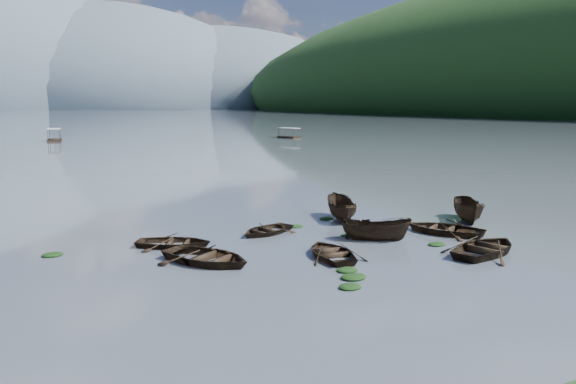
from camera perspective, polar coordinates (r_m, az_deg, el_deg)
name	(u,v)px	position (r m, az deg, el deg)	size (l,w,h in m)	color
ground_plane	(405,269)	(27.38, 11.83, -7.65)	(2400.00, 2400.00, 0.00)	#49505B
haze_mtn_c	(105,108)	(933.46, -18.13, 8.11)	(520.00, 520.00, 260.00)	#475666
haze_mtn_d	(213,108)	(979.90, -7.60, 8.50)	(520.00, 520.00, 220.00)	#475666
rowboat_0	(207,263)	(28.04, -8.25, -7.15)	(3.51, 4.91, 1.02)	black
rowboat_1	(331,257)	(28.94, 4.44, -6.57)	(2.95, 4.12, 0.85)	black
rowboat_2	(376,240)	(32.62, 8.91, -4.86)	(1.50, 3.98, 1.54)	black
rowboat_3	(444,233)	(35.22, 15.55, -4.05)	(3.36, 4.71, 0.97)	black
rowboat_4	(486,254)	(31.20, 19.47, -5.91)	(3.52, 4.93, 1.02)	black
rowboat_5	(468,221)	(39.26, 17.84, -2.82)	(1.70, 4.52, 1.75)	black
rowboat_6	(174,246)	(31.47, -11.52, -5.45)	(2.92, 4.08, 0.85)	black
rowboat_7	(266,233)	(33.88, -2.23, -4.23)	(2.74, 3.84, 0.80)	black
rowboat_8	(341,219)	(38.05, 5.38, -2.79)	(1.70, 4.51, 1.74)	black
weed_clump_0	(350,288)	(24.29, 6.33, -9.67)	(1.04, 0.85, 0.23)	black
weed_clump_1	(347,271)	(26.59, 6.03, -8.00)	(1.04, 0.83, 0.23)	black
weed_clump_2	(354,279)	(25.56, 6.67, -8.73)	(1.21, 0.97, 0.26)	black
weed_clump_3	(347,236)	(33.46, 6.04, -4.45)	(0.83, 0.70, 0.18)	black
weed_clump_4	(437,245)	(32.19, 14.87, -5.24)	(1.04, 0.82, 0.21)	black
weed_clump_5	(52,256)	(31.44, -22.81, -5.99)	(1.07, 0.87, 0.23)	black
weed_clump_6	(296,227)	(35.58, 0.83, -3.58)	(0.94, 0.79, 0.20)	black
weed_clump_7	(326,219)	(38.04, 3.91, -2.77)	(0.97, 0.78, 0.21)	black
pontoon_centre	(55,141)	(125.82, -22.62, 4.80)	(2.67, 6.40, 2.45)	black
pontoon_right	(289,138)	(126.64, 0.11, 5.51)	(2.36, 5.66, 2.17)	black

